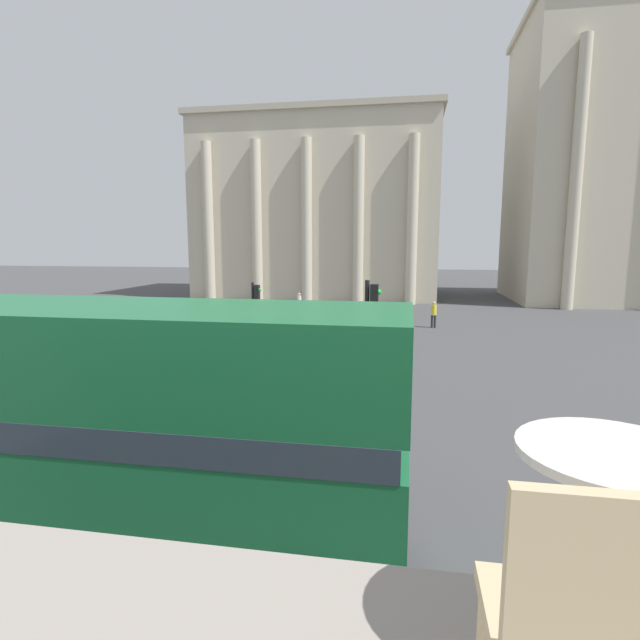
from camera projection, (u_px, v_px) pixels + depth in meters
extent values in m
cylinder|color=black|center=(327.00, 501.00, 8.92)|extent=(1.10, 0.22, 1.10)
cylinder|color=black|center=(296.00, 599.00, 6.46)|extent=(1.10, 0.22, 1.10)
cube|color=#196638|center=(84.00, 471.00, 8.23)|extent=(10.55, 2.53, 1.67)
cube|color=#2D3842|center=(79.00, 409.00, 8.07)|extent=(10.34, 2.55, 0.45)
cube|color=#196638|center=(75.00, 351.00, 7.92)|extent=(10.55, 2.53, 1.48)
cylinder|color=#2D2D30|center=(605.00, 556.00, 1.64)|extent=(0.07, 0.07, 0.68)
cylinder|color=silver|center=(614.00, 454.00, 1.59)|extent=(0.60, 0.60, 0.03)
cube|color=#D1B789|center=(572.00, 632.00, 1.19)|extent=(0.40, 0.40, 0.05)
cube|color=#D1B789|center=(611.00, 594.00, 0.98)|extent=(0.40, 0.04, 0.42)
cube|color=beige|center=(321.00, 212.00, 49.67)|extent=(22.38, 13.38, 16.36)
cube|color=#B7AD93|center=(321.00, 124.00, 48.39)|extent=(22.98, 13.98, 0.50)
cylinder|color=beige|center=(208.00, 223.00, 44.46)|extent=(0.90, 0.90, 13.91)
cylinder|color=beige|center=(257.00, 222.00, 43.68)|extent=(0.90, 0.90, 13.91)
cylinder|color=beige|center=(307.00, 222.00, 42.91)|extent=(0.90, 0.90, 13.91)
cylinder|color=beige|center=(359.00, 221.00, 42.13)|extent=(0.90, 0.90, 13.91)
cylinder|color=beige|center=(412.00, 221.00, 41.36)|extent=(0.90, 0.90, 13.91)
cylinder|color=beige|center=(576.00, 177.00, 37.50)|extent=(0.90, 0.90, 20.14)
cylinder|color=black|center=(366.00, 361.00, 12.86)|extent=(0.12, 0.12, 4.19)
cube|color=black|center=(374.00, 298.00, 12.58)|extent=(0.20, 0.24, 0.70)
sphere|color=green|center=(379.00, 292.00, 12.54)|extent=(0.14, 0.14, 0.14)
cylinder|color=black|center=(254.00, 324.00, 20.99)|extent=(0.12, 0.12, 3.50)
cube|color=black|center=(257.00, 293.00, 20.76)|extent=(0.20, 0.24, 0.70)
sphere|color=green|center=(260.00, 290.00, 20.72)|extent=(0.14, 0.14, 0.14)
cylinder|color=black|center=(377.00, 348.00, 23.22)|extent=(0.60, 0.18, 0.60)
cylinder|color=black|center=(374.00, 356.00, 21.52)|extent=(0.60, 0.18, 0.60)
cylinder|color=black|center=(318.00, 346.00, 23.70)|extent=(0.60, 0.18, 0.60)
cylinder|color=black|center=(310.00, 353.00, 22.00)|extent=(0.60, 0.18, 0.60)
cube|color=silver|center=(345.00, 345.00, 22.57)|extent=(4.20, 1.75, 0.55)
cube|color=#2D3842|center=(340.00, 333.00, 22.52)|extent=(1.89, 1.61, 0.50)
cylinder|color=#282B33|center=(298.00, 310.00, 35.90)|extent=(0.14, 0.14, 0.78)
cylinder|color=#282B33|center=(300.00, 310.00, 35.87)|extent=(0.14, 0.14, 0.78)
cylinder|color=silver|center=(299.00, 300.00, 35.78)|extent=(0.32, 0.32, 0.62)
sphere|color=tan|center=(299.00, 294.00, 35.72)|extent=(0.21, 0.21, 0.21)
cylinder|color=#282B33|center=(432.00, 321.00, 30.49)|extent=(0.14, 0.14, 0.78)
cylinder|color=#282B33|center=(435.00, 321.00, 30.46)|extent=(0.14, 0.14, 0.78)
cylinder|color=yellow|center=(434.00, 310.00, 30.37)|extent=(0.32, 0.32, 0.62)
sphere|color=tan|center=(434.00, 303.00, 30.30)|extent=(0.21, 0.21, 0.21)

